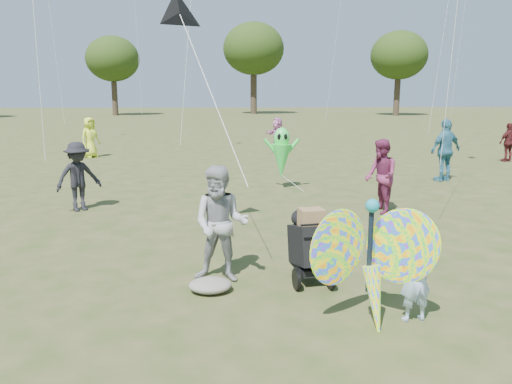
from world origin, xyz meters
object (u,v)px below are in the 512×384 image
crowd_c (445,150)px  butterfly_kite (372,264)px  child_girl (416,277)px  crowd_g (90,138)px  crowd_b (78,177)px  jogging_stroller (310,239)px  crowd_e (381,176)px  crowd_h (509,142)px  adult_man (221,224)px  crowd_j (277,135)px  alien_kite (281,155)px

crowd_c → butterfly_kite: size_ratio=1.10×
child_girl → butterfly_kite: size_ratio=0.64×
crowd_c → butterfly_kite: bearing=39.5°
crowd_c → crowd_g: (-12.46, 6.16, -0.12)m
child_girl → butterfly_kite: bearing=-1.8°
crowd_b → jogging_stroller: 6.52m
crowd_c → crowd_b: bearing=-4.3°
crowd_e → crowd_h: size_ratio=1.11×
crowd_e → crowd_g: 13.73m
crowd_b → crowd_g: (-2.39, 9.61, 0.04)m
adult_man → crowd_b: bearing=136.8°
crowd_h → crowd_j: size_ratio=0.96×
butterfly_kite → jogging_stroller: bearing=108.4°
jogging_stroller → alien_kite: bearing=78.0°
crowd_b → child_girl: bearing=-82.0°
jogging_stroller → crowd_b: bearing=125.8°
child_girl → alien_kite: bearing=-95.4°
alien_kite → crowd_j: bearing=85.8°
crowd_c → crowd_h: size_ratio=1.26×
crowd_g → jogging_stroller: (7.06, -14.16, -0.22)m
crowd_e → crowd_h: (7.49, 8.10, -0.08)m
adult_man → crowd_e: size_ratio=1.01×
adult_man → alien_kite: 7.10m
crowd_j → alien_kite: 8.56m
crowd_g → crowd_h: (16.78, -2.02, -0.08)m
child_girl → crowd_c: 10.36m
crowd_g → crowd_j: 8.05m
crowd_j → butterfly_kite: size_ratio=0.91×
crowd_b → crowd_c: bearing=-17.0°
crowd_b → crowd_h: size_ratio=1.05×
crowd_g → crowd_e: bearing=-97.5°
child_girl → crowd_b: bearing=-57.0°
crowd_e → alien_kite: bearing=-151.5°
child_girl → crowd_j: size_ratio=0.70×
crowd_h → adult_man: bearing=31.7°
alien_kite → crowd_c: bearing=11.6°
crowd_j → alien_kite: (-0.63, -8.53, 0.18)m
crowd_j → butterfly_kite: crowd_j is taller
crowd_b → butterfly_kite: 7.95m
crowd_c → crowd_h: crowd_c is taller
crowd_g → crowd_j: size_ratio=1.06×
child_girl → adult_man: adult_man is taller
crowd_e → jogging_stroller: (-2.23, -4.04, -0.23)m
child_girl → crowd_c: crowd_c is taller
crowd_c → crowd_e: size_ratio=1.13×
crowd_b → adult_man: bearing=-89.2°
child_girl → crowd_e: bearing=-113.1°
jogging_stroller → butterfly_kite: bearing=-81.5°
crowd_j → jogging_stroller: bearing=-26.5°
crowd_c → crowd_h: bearing=-159.4°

